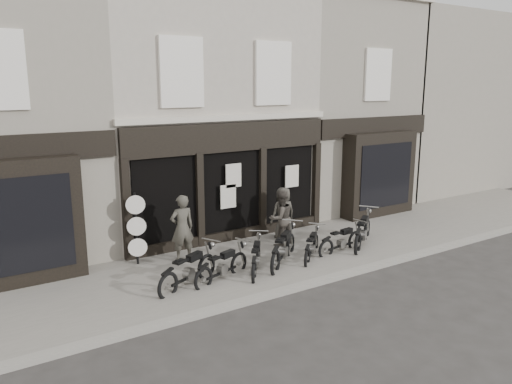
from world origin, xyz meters
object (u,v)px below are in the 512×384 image
motorcycle_4 (312,248)px  man_right (283,213)px  motorcycle_2 (256,260)px  motorcycle_5 (342,243)px  advert_sign_post (137,232)px  man_centre (281,218)px  man_left (182,228)px  motorcycle_0 (189,273)px  motorcycle_6 (363,234)px  motorcycle_3 (283,251)px  motorcycle_1 (222,269)px

motorcycle_4 → man_right: bearing=39.9°
motorcycle_2 → man_right: man_right is taller
motorcycle_2 → motorcycle_5: size_ratio=0.90×
motorcycle_5 → advert_sign_post: bearing=151.2°
man_centre → man_right: 0.69m
advert_sign_post → man_left: bearing=-1.1°
motorcycle_0 → motorcycle_5: bearing=-27.0°
man_right → motorcycle_2: bearing=44.3°
motorcycle_2 → motorcycle_5: motorcycle_2 is taller
motorcycle_4 → advert_sign_post: 5.03m
motorcycle_0 → man_centre: bearing=-6.3°
man_left → motorcycle_4: bearing=153.1°
motorcycle_0 → man_left: bearing=44.6°
motorcycle_2 → motorcycle_6: size_ratio=0.85×
motorcycle_3 → advert_sign_post: (-3.53, 2.08, 0.61)m
motorcycle_4 → motorcycle_6: bearing=-39.5°
motorcycle_1 → man_right: size_ratio=1.14×
motorcycle_4 → motorcycle_5: size_ratio=0.82×
motorcycle_2 → motorcycle_3: motorcycle_3 is taller
motorcycle_6 → advert_sign_post: (-6.57, 2.13, 0.61)m
motorcycle_0 → man_right: size_ratio=1.20×
motorcycle_6 → man_left: (-5.37, 1.74, 0.63)m
motorcycle_0 → man_right: 4.65m
motorcycle_4 → motorcycle_6: (2.08, 0.03, 0.09)m
motorcycle_1 → man_left: (-0.28, 1.82, 0.69)m
motorcycle_6 → man_right: 2.60m
motorcycle_1 → man_centre: 3.26m
motorcycle_2 → man_left: bearing=74.7°
motorcycle_3 → motorcycle_6: size_ratio=0.95×
motorcycle_3 → man_left: size_ratio=1.02×
motorcycle_3 → advert_sign_post: size_ratio=0.90×
motorcycle_1 → motorcycle_4: size_ratio=1.22×
motorcycle_0 → motorcycle_5: size_ratio=1.05×
motorcycle_0 → motorcycle_3: size_ratio=1.05×
motorcycle_3 → man_left: (-2.33, 1.69, 0.64)m
man_left → motorcycle_1: bearing=100.1°
motorcycle_2 → man_centre: 2.35m
motorcycle_4 → man_centre: 1.51m
motorcycle_1 → motorcycle_5: 4.11m
motorcycle_5 → motorcycle_2: bearing=171.7°
motorcycle_0 → motorcycle_4: motorcycle_0 is taller
motorcycle_0 → advert_sign_post: bearing=80.0°
motorcycle_0 → man_left: 1.93m
motorcycle_2 → motorcycle_6: bearing=-52.0°
motorcycle_4 → motorcycle_1: bearing=140.5°
motorcycle_1 → motorcycle_5: motorcycle_1 is taller
man_left → man_centre: (3.16, -0.40, -0.09)m
motorcycle_1 → motorcycle_6: (5.09, 0.08, 0.06)m
motorcycle_4 → man_right: (0.33, 1.89, 0.61)m
motorcycle_2 → man_centre: (1.81, 1.38, 0.60)m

